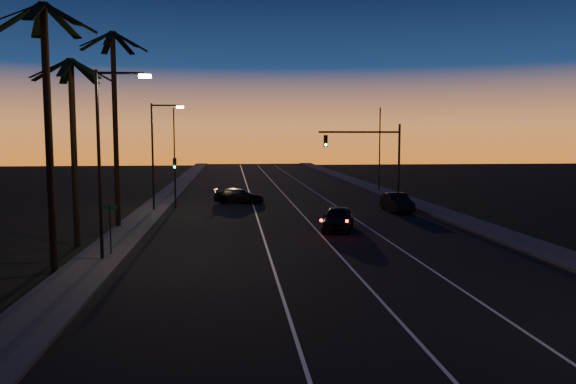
{
  "coord_description": "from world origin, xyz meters",
  "views": [
    {
      "loc": [
        -4.83,
        -6.98,
        5.93
      ],
      "look_at": [
        -1.66,
        24.51,
        2.79
      ],
      "focal_mm": 35.0,
      "sensor_mm": 36.0,
      "label": 1
    }
  ],
  "objects": [
    {
      "name": "signal_mast",
      "position": [
        7.14,
        39.99,
        4.78
      ],
      "size": [
        7.1,
        0.41,
        7.0
      ],
      "color": "black",
      "rests_on": "ground"
    },
    {
      "name": "far_pole_left",
      "position": [
        -11.0,
        55.0,
        4.5
      ],
      "size": [
        0.14,
        0.14,
        9.0
      ],
      "primitive_type": "cylinder",
      "color": "black",
      "rests_on": "ground"
    },
    {
      "name": "sidewalk_right",
      "position": [
        11.2,
        30.0,
        0.08
      ],
      "size": [
        2.4,
        170.0,
        0.16
      ],
      "primitive_type": "cube",
      "color": "#353533",
      "rests_on": "ground"
    },
    {
      "name": "street_sign",
      "position": [
        -10.8,
        21.0,
        1.66
      ],
      "size": [
        0.7,
        0.06,
        2.6
      ],
      "color": "black",
      "rests_on": "ground"
    },
    {
      "name": "streetlight_left_near",
      "position": [
        -10.7,
        20.0,
        5.32
      ],
      "size": [
        2.55,
        0.26,
        9.0
      ],
      "color": "black",
      "rests_on": "ground"
    },
    {
      "name": "lane_stripe_mid",
      "position": [
        0.5,
        30.0,
        0.02
      ],
      "size": [
        0.12,
        160.0,
        0.01
      ],
      "primitive_type": "cube",
      "color": "silver",
      "rests_on": "road"
    },
    {
      "name": "cross_car",
      "position": [
        -4.2,
        42.75,
        0.66
      ],
      "size": [
        4.79,
        2.83,
        1.3
      ],
      "color": "black",
      "rests_on": "road"
    },
    {
      "name": "lead_car",
      "position": [
        1.85,
        27.68,
        0.77
      ],
      "size": [
        3.01,
        5.21,
        1.51
      ],
      "color": "black",
      "rests_on": "road"
    },
    {
      "name": "signal_post",
      "position": [
        -9.5,
        39.98,
        2.89
      ],
      "size": [
        0.28,
        0.37,
        4.2
      ],
      "color": "black",
      "rests_on": "ground"
    },
    {
      "name": "palm_far",
      "position": [
        -12.2,
        30.0,
        7.61
      ],
      "size": [
        4.25,
        4.16,
        12.53
      ],
      "color": "black",
      "rests_on": "ground"
    },
    {
      "name": "streetlight_left_far",
      "position": [
        -10.69,
        38.0,
        5.06
      ],
      "size": [
        2.55,
        0.26,
        8.5
      ],
      "color": "black",
      "rests_on": "ground"
    },
    {
      "name": "palm_near",
      "position": [
        -12.6,
        18.0,
        7.07
      ],
      "size": [
        4.25,
        4.16,
        11.53
      ],
      "color": "black",
      "rests_on": "ground"
    },
    {
      "name": "palm_mid",
      "position": [
        -13.2,
        24.0,
        6.25
      ],
      "size": [
        4.25,
        4.16,
        10.03
      ],
      "color": "black",
      "rests_on": "ground"
    },
    {
      "name": "right_car",
      "position": [
        8.17,
        35.96,
        0.74
      ],
      "size": [
        1.69,
        4.46,
        1.45
      ],
      "color": "black",
      "rests_on": "road"
    },
    {
      "name": "lane_stripe_right",
      "position": [
        4.0,
        30.0,
        0.02
      ],
      "size": [
        0.12,
        160.0,
        0.01
      ],
      "primitive_type": "cube",
      "color": "silver",
      "rests_on": "road"
    },
    {
      "name": "road",
      "position": [
        0.0,
        30.0,
        0.01
      ],
      "size": [
        20.0,
        170.0,
        0.01
      ],
      "primitive_type": "cube",
      "color": "black",
      "rests_on": "ground"
    },
    {
      "name": "lane_stripe_left",
      "position": [
        -3.0,
        30.0,
        0.02
      ],
      "size": [
        0.12,
        160.0,
        0.01
      ],
      "primitive_type": "cube",
      "color": "silver",
      "rests_on": "road"
    },
    {
      "name": "sidewalk_left",
      "position": [
        -11.2,
        30.0,
        0.08
      ],
      "size": [
        2.4,
        170.0,
        0.16
      ],
      "primitive_type": "cube",
      "color": "#353533",
      "rests_on": "ground"
    },
    {
      "name": "far_pole_right",
      "position": [
        11.0,
        52.0,
        4.5
      ],
      "size": [
        0.14,
        0.14,
        9.0
      ],
      "primitive_type": "cylinder",
      "color": "black",
      "rests_on": "ground"
    }
  ]
}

